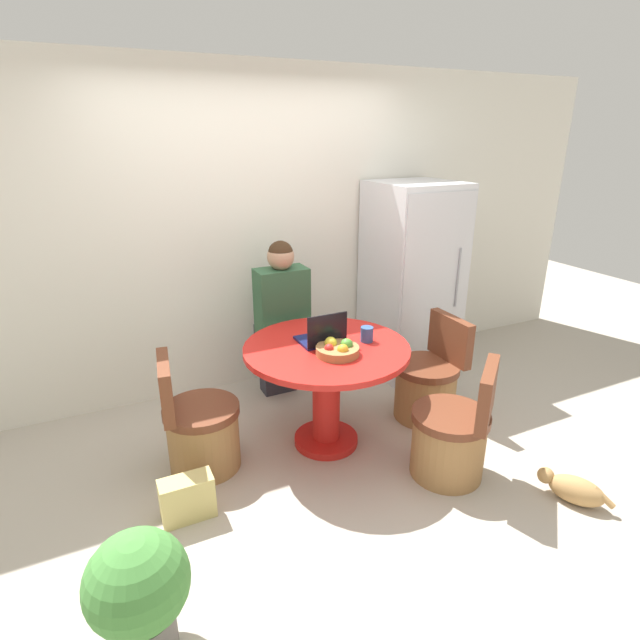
# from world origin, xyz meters

# --- Properties ---
(ground_plane) EXTENTS (12.00, 12.00, 0.00)m
(ground_plane) POSITION_xyz_m (0.00, 0.00, 0.00)
(ground_plane) COLOR #B2A899
(wall_back) EXTENTS (7.00, 0.06, 2.60)m
(wall_back) POSITION_xyz_m (0.00, 1.46, 1.30)
(wall_back) COLOR silver
(wall_back) RESTS_ON ground_plane
(refrigerator) EXTENTS (0.70, 0.73, 1.70)m
(refrigerator) POSITION_xyz_m (1.33, 1.06, 0.85)
(refrigerator) COLOR silver
(refrigerator) RESTS_ON ground_plane
(dining_table) EXTENTS (1.11, 1.11, 0.75)m
(dining_table) POSITION_xyz_m (0.09, 0.27, 0.54)
(dining_table) COLOR red
(dining_table) RESTS_ON ground_plane
(chair_left_side) EXTENTS (0.50, 0.49, 0.80)m
(chair_left_side) POSITION_xyz_m (-0.76, 0.38, 0.27)
(chair_left_side) COLOR #9E7042
(chair_left_side) RESTS_ON ground_plane
(chair_near_right_corner) EXTENTS (0.56, 0.56, 0.80)m
(chair_near_right_corner) POSITION_xyz_m (0.66, -0.39, 0.27)
(chair_near_right_corner) COLOR #9E7042
(chair_near_right_corner) RESTS_ON ground_plane
(chair_right_side) EXTENTS (0.49, 0.49, 0.80)m
(chair_right_side) POSITION_xyz_m (0.96, 0.26, 0.27)
(chair_right_side) COLOR #9E7042
(chair_right_side) RESTS_ON ground_plane
(person_seated) EXTENTS (0.40, 0.37, 1.32)m
(person_seated) POSITION_xyz_m (0.07, 1.04, 0.72)
(person_seated) COLOR #2D2D38
(person_seated) RESTS_ON ground_plane
(laptop) EXTENTS (0.28, 0.25, 0.23)m
(laptop) POSITION_xyz_m (0.09, 0.32, 0.80)
(laptop) COLOR #141947
(laptop) RESTS_ON dining_table
(fruit_bowl) EXTENTS (0.28, 0.28, 0.10)m
(fruit_bowl) POSITION_xyz_m (0.10, 0.11, 0.79)
(fruit_bowl) COLOR olive
(fruit_bowl) RESTS_ON dining_table
(coffee_cup) EXTENTS (0.09, 0.09, 0.10)m
(coffee_cup) POSITION_xyz_m (0.37, 0.22, 0.80)
(coffee_cup) COLOR #2D4C84
(coffee_cup) RESTS_ON dining_table
(cat) EXTENTS (0.28, 0.40, 0.17)m
(cat) POSITION_xyz_m (1.16, -0.92, 0.09)
(cat) COLOR tan
(cat) RESTS_ON ground_plane
(potted_plant) EXTENTS (0.43, 0.43, 0.58)m
(potted_plant) POSITION_xyz_m (-1.27, -0.76, 0.33)
(potted_plant) COLOR slate
(potted_plant) RESTS_ON ground_plane
(handbag) EXTENTS (0.30, 0.14, 0.26)m
(handbag) POSITION_xyz_m (-0.95, -0.06, 0.13)
(handbag) COLOR tan
(handbag) RESTS_ON ground_plane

